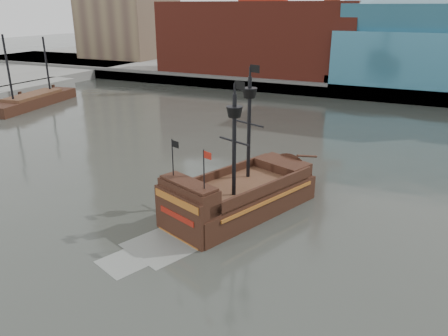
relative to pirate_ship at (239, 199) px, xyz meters
The scene contains 5 objects.
ground 10.83m from the pirate_ship, 85.98° to the right, with size 400.00×400.00×0.00m, color #282A25.
promenade_far 81.27m from the pirate_ship, 89.47° to the left, with size 220.00×60.00×2.00m, color slate.
seawall 51.77m from the pirate_ship, 89.16° to the left, with size 220.00×1.00×2.60m, color #4C4C49.
pirate_ship is the anchor object (origin of this frame).
docked_vessel 53.10m from the pirate_ship, 154.71° to the left, with size 7.12×19.04×12.65m.
Camera 1 is at (12.06, -19.53, 16.10)m, focal length 35.00 mm.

